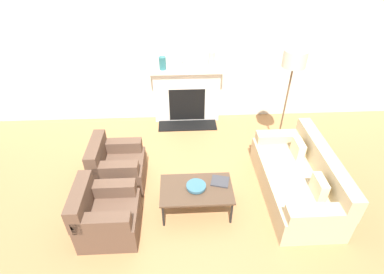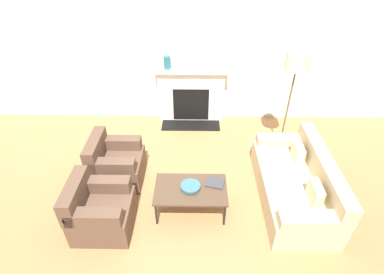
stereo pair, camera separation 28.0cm
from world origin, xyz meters
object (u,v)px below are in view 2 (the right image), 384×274
at_px(armchair_near, 99,210).
at_px(mantel_vase_center_right, 216,61).
at_px(mantel_vase_left, 167,63).
at_px(coffee_table, 191,190).
at_px(floor_lamp, 295,72).
at_px(mantel_vase_center_left, 190,65).
at_px(couch, 297,184).
at_px(armchair_far, 115,164).
at_px(book, 215,183).
at_px(fireplace, 191,96).
at_px(bowl, 190,186).

distance_m(armchair_near, mantel_vase_center_right, 3.45).
height_order(armchair_near, mantel_vase_left, mantel_vase_left).
height_order(coffee_table, floor_lamp, floor_lamp).
xyz_separation_m(mantel_vase_left, mantel_vase_center_left, (0.44, 0.00, -0.03)).
bearing_deg(couch, mantel_vase_center_right, -153.56).
height_order(armchair_far, coffee_table, armchair_far).
xyz_separation_m(armchair_near, mantel_vase_center_right, (1.68, 2.85, 1.00)).
relative_size(book, floor_lamp, 0.16).
bearing_deg(floor_lamp, fireplace, 145.86).
xyz_separation_m(couch, bowl, (-1.59, -0.23, 0.17)).
bearing_deg(coffee_table, mantel_vase_left, 101.22).
relative_size(fireplace, mantel_vase_center_left, 8.19).
relative_size(couch, armchair_near, 2.37).
bearing_deg(mantel_vase_center_left, fireplace, -28.73).
distance_m(armchair_far, floor_lamp, 3.20).
bearing_deg(mantel_vase_center_left, floor_lamp, -34.06).
relative_size(armchair_far, mantel_vase_left, 3.20).
distance_m(fireplace, armchair_near, 3.09).
bearing_deg(book, coffee_table, -147.17).
bearing_deg(couch, mantel_vase_center_left, -144.27).
height_order(armchair_near, mantel_vase_center_right, mantel_vase_center_right).
height_order(armchair_near, floor_lamp, floor_lamp).
xyz_separation_m(book, mantel_vase_left, (-0.85, 2.42, 0.83)).
relative_size(coffee_table, mantel_vase_center_left, 5.75).
distance_m(book, mantel_vase_center_left, 2.58).
xyz_separation_m(armchair_near, coffee_table, (1.23, 0.32, 0.08)).
xyz_separation_m(coffee_table, mantel_vase_left, (-0.50, 2.53, 0.87)).
xyz_separation_m(book, mantel_vase_center_right, (0.09, 2.42, 0.88)).
relative_size(armchair_near, book, 2.67).
distance_m(couch, mantel_vase_center_right, 2.76).
bearing_deg(floor_lamp, coffee_table, -139.02).
bearing_deg(coffee_table, bowl, 106.19).
bearing_deg(armchair_far, bowl, -117.39).
bearing_deg(mantel_vase_center_right, floor_lamp, -44.14).
bearing_deg(armchair_far, floor_lamp, -75.22).
xyz_separation_m(armchair_far, mantel_vase_center_right, (1.68, 1.88, 1.00)).
xyz_separation_m(coffee_table, book, (0.35, 0.11, 0.04)).
xyz_separation_m(coffee_table, mantel_vase_center_left, (-0.07, 2.53, 0.84)).
relative_size(floor_lamp, mantel_vase_center_left, 10.59).
bearing_deg(bowl, mantel_vase_left, 101.19).
height_order(fireplace, book, fireplace).
bearing_deg(mantel_vase_left, coffee_table, -78.78).
xyz_separation_m(armchair_near, floor_lamp, (2.84, 1.72, 1.26)).
bearing_deg(mantel_vase_center_right, coffee_table, -99.90).
height_order(couch, mantel_vase_left, mantel_vase_left).
xyz_separation_m(bowl, mantel_vase_left, (-0.50, 2.52, 0.81)).
xyz_separation_m(coffee_table, floor_lamp, (1.61, 1.40, 1.18)).
distance_m(couch, coffee_table, 1.60).
xyz_separation_m(couch, floor_lamp, (0.03, 1.16, 1.28)).
bearing_deg(armchair_near, fireplace, -22.82).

